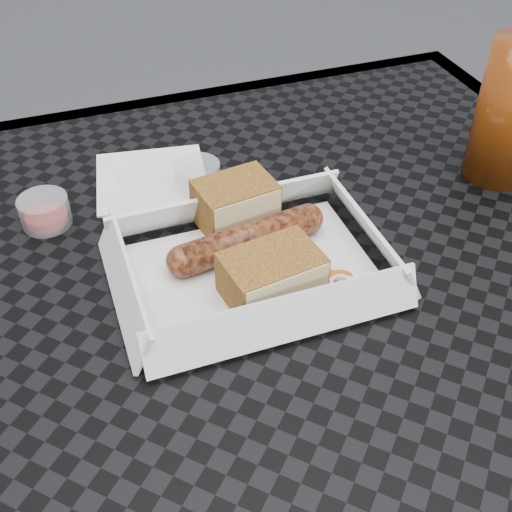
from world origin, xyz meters
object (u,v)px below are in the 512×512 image
Objects in this scene: food_tray at (252,272)px; bratwurst at (248,239)px; drink_glass at (510,112)px; patio_table at (290,339)px.

bratwurst is (0.00, 0.03, 0.02)m from food_tray.
drink_glass is (0.31, 0.07, 0.08)m from food_tray.
food_tray is at bearing -99.98° from bratwurst.
food_tray is (-0.03, 0.03, 0.08)m from patio_table.
patio_table is 0.09m from food_tray.
drink_glass reaches higher than food_tray.
food_tray reaches higher than patio_table.
drink_glass is at bearing 7.15° from bratwurst.
food_tray is 0.33m from drink_glass.
patio_table is at bearing -161.98° from drink_glass.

